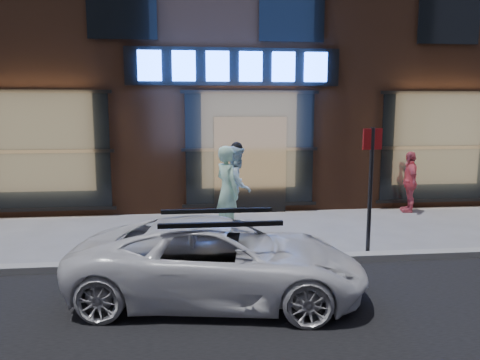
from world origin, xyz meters
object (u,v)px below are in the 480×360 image
object	(u,v)px
man_bowtie	(227,191)
sign_post	(371,179)
man_cap	(237,186)
passerby	(410,182)
white_suv	(219,260)

from	to	relation	value
man_bowtie	sign_post	bearing A→B (deg)	-152.06
man_cap	passerby	xyz separation A→B (m)	(4.48, 0.84, -0.13)
passerby	man_bowtie	bearing A→B (deg)	-57.45
man_bowtie	passerby	bearing A→B (deg)	-97.45
man_cap	white_suv	distance (m)	4.16
passerby	sign_post	distance (m)	4.15
white_suv	passerby	bearing A→B (deg)	-37.30
man_bowtie	man_cap	xyz separation A→B (m)	(0.27, 0.79, -0.03)
man_bowtie	sign_post	distance (m)	2.96
passerby	man_cap	bearing A→B (deg)	-65.79
passerby	white_suv	xyz separation A→B (m)	(-5.15, -4.94, -0.21)
man_bowtie	white_suv	distance (m)	3.34
man_bowtie	sign_post	xyz separation A→B (m)	(2.38, -1.70, 0.46)
man_cap	white_suv	xyz separation A→B (m)	(-0.66, -4.09, -0.34)
white_suv	sign_post	bearing A→B (deg)	-51.13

